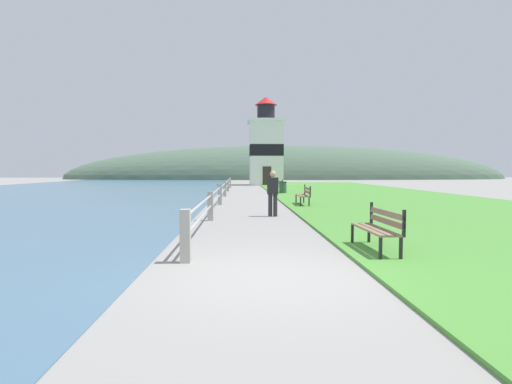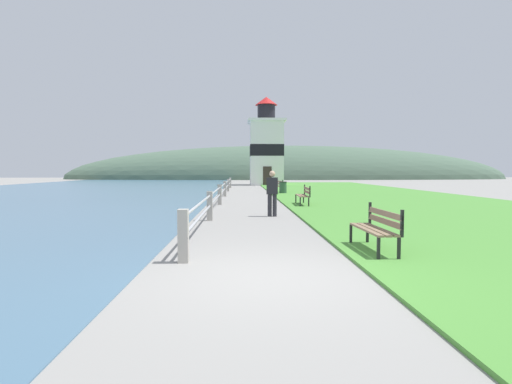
{
  "view_description": "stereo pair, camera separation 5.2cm",
  "coord_description": "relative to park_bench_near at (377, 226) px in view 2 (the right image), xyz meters",
  "views": [
    {
      "loc": [
        -0.47,
        -6.05,
        1.65
      ],
      "look_at": [
        0.45,
        18.13,
        0.3
      ],
      "focal_mm": 28.0,
      "sensor_mm": 36.0,
      "label": 1
    },
    {
      "loc": [
        -0.42,
        -6.05,
        1.65
      ],
      "look_at": [
        0.45,
        18.13,
        0.3
      ],
      "focal_mm": 28.0,
      "sensor_mm": 36.0,
      "label": 2
    }
  ],
  "objects": [
    {
      "name": "ground_plane",
      "position": [
        -2.26,
        -1.69,
        -0.54
      ],
      "size": [
        160.0,
        160.0,
        0.0
      ],
      "primitive_type": "plane",
      "color": "gray"
    },
    {
      "name": "grass_verge",
      "position": [
        5.3,
        16.17,
        -0.51
      ],
      "size": [
        12.0,
        53.58,
        0.06
      ],
      "color": "#4C8E38",
      "rests_on": "ground_plane"
    },
    {
      "name": "water_strip",
      "position": [
        -16.32,
        16.17,
        -0.53
      ],
      "size": [
        24.0,
        85.73,
        0.01
      ],
      "color": "#476B84",
      "rests_on": "ground_plane"
    },
    {
      "name": "seawall_railing",
      "position": [
        -3.72,
        13.99,
        0.03
      ],
      "size": [
        0.18,
        29.54,
        0.95
      ],
      "color": "#A8A399",
      "rests_on": "ground_plane"
    },
    {
      "name": "park_bench_near",
      "position": [
        0.0,
        0.0,
        0.0
      ],
      "size": [
        0.51,
        1.72,
        0.94
      ],
      "rotation": [
        0.0,
        0.0,
        3.16
      ],
      "color": "#846B51",
      "rests_on": "ground_plane"
    },
    {
      "name": "park_bench_midway",
      "position": [
        0.18,
        10.41,
        0.0
      ],
      "size": [
        0.54,
        1.95,
        0.94
      ],
      "rotation": [
        0.0,
        0.0,
        3.11
      ],
      "color": "#846B51",
      "rests_on": "ground_plane"
    },
    {
      "name": "park_bench_far",
      "position": [
        -0.03,
        21.39,
        0.0
      ],
      "size": [
        0.72,
        2.03,
        0.94
      ],
      "rotation": [
        0.0,
        0.0,
        3.27
      ],
      "color": "#846B51",
      "rests_on": "ground_plane"
    },
    {
      "name": "lighthouse",
      "position": [
        0.01,
        35.73,
        3.51
      ],
      "size": [
        4.02,
        4.02,
        9.53
      ],
      "color": "white",
      "rests_on": "ground_plane"
    },
    {
      "name": "person_strolling",
      "position": [
        -1.6,
        6.27,
        0.34
      ],
      "size": [
        0.41,
        0.25,
        1.61
      ],
      "rotation": [
        0.0,
        0.0,
        1.46
      ],
      "color": "#28282D",
      "rests_on": "ground_plane"
    },
    {
      "name": "trash_bin",
      "position": [
        0.15,
        19.45,
        -0.11
      ],
      "size": [
        0.54,
        0.54,
        0.84
      ],
      "color": "#2D5138",
      "rests_on": "ground_plane"
    },
    {
      "name": "distant_hillside",
      "position": [
        5.74,
        64.03,
        -0.54
      ],
      "size": [
        80.0,
        16.0,
        12.0
      ],
      "color": "#4C6651",
      "rests_on": "ground_plane"
    }
  ]
}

